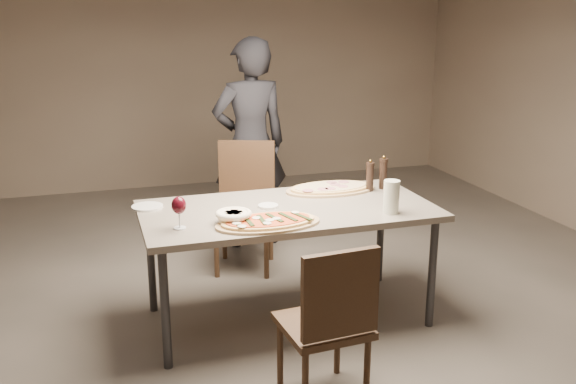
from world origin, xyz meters
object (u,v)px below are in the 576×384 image
object	(u,v)px
chair_near	(330,317)
diner	(250,144)
carafe	(391,197)
ham_pizza	(331,188)
pepper_mill_left	(370,176)
zucchini_pizza	(268,222)
dining_table	(288,216)
chair_far	(245,198)
bread_basket	(234,216)

from	to	relation	value
chair_near	diner	distance (m)	2.42
carafe	ham_pizza	bearing A→B (deg)	106.46
ham_pizza	diner	bearing A→B (deg)	85.60
pepper_mill_left	zucchini_pizza	bearing A→B (deg)	-150.76
diner	carafe	bearing A→B (deg)	100.48
chair_near	diner	bearing A→B (deg)	80.70
dining_table	chair_far	world-z (taller)	chair_far
ham_pizza	chair_near	size ratio (longest dim) A/B	0.72
chair_near	pepper_mill_left	bearing A→B (deg)	53.61
ham_pizza	bread_basket	world-z (taller)	bread_basket
pepper_mill_left	chair_near	size ratio (longest dim) A/B	0.25
zucchini_pizza	ham_pizza	world-z (taller)	zucchini_pizza
pepper_mill_left	chair_near	world-z (taller)	pepper_mill_left
bread_basket	pepper_mill_left	size ratio (longest dim) A/B	0.95
zucchini_pizza	pepper_mill_left	world-z (taller)	pepper_mill_left
pepper_mill_left	chair_near	distance (m)	1.41
dining_table	carafe	bearing A→B (deg)	-27.28
zucchini_pizza	diner	size ratio (longest dim) A/B	0.35
ham_pizza	carafe	world-z (taller)	carafe
bread_basket	diner	size ratio (longest dim) A/B	0.12
diner	chair_near	bearing A→B (deg)	81.16
dining_table	bread_basket	world-z (taller)	bread_basket
ham_pizza	chair_far	size ratio (longest dim) A/B	0.65
ham_pizza	bread_basket	bearing A→B (deg)	-166.09
carafe	diner	world-z (taller)	diner
ham_pizza	pepper_mill_left	bearing A→B (deg)	-37.25
dining_table	chair_near	size ratio (longest dim) A/B	2.08
pepper_mill_left	bread_basket	bearing A→B (deg)	-159.19
zucchini_pizza	chair_far	bearing A→B (deg)	86.39
bread_basket	pepper_mill_left	bearing A→B (deg)	20.81
zucchini_pizza	chair_far	size ratio (longest dim) A/B	0.63
bread_basket	diner	world-z (taller)	diner
chair_far	ham_pizza	bearing A→B (deg)	142.41
bread_basket	chair_near	bearing A→B (deg)	-68.58
carafe	pepper_mill_left	bearing A→B (deg)	80.69
pepper_mill_left	ham_pizza	bearing A→B (deg)	160.37
chair_near	chair_far	distance (m)	1.94
carafe	chair_near	xyz separation A→B (m)	(-0.65, -0.67, -0.37)
zucchini_pizza	chair_far	xyz separation A→B (m)	(0.17, 1.26, -0.23)
chair_near	diner	world-z (taller)	diner
bread_basket	dining_table	bearing A→B (deg)	27.00
ham_pizza	diner	distance (m)	1.18
zucchini_pizza	carafe	size ratio (longest dim) A/B	3.03
ham_pizza	zucchini_pizza	bearing A→B (deg)	-154.47
carafe	chair_far	size ratio (longest dim) A/B	0.21
dining_table	diner	bearing A→B (deg)	85.10
dining_table	pepper_mill_left	xyz separation A→B (m)	(0.64, 0.19, 0.16)
ham_pizza	chair_far	distance (m)	0.85
pepper_mill_left	chair_far	world-z (taller)	pepper_mill_left
ham_pizza	chair_near	xyz separation A→B (m)	(-0.48, -1.24, -0.28)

